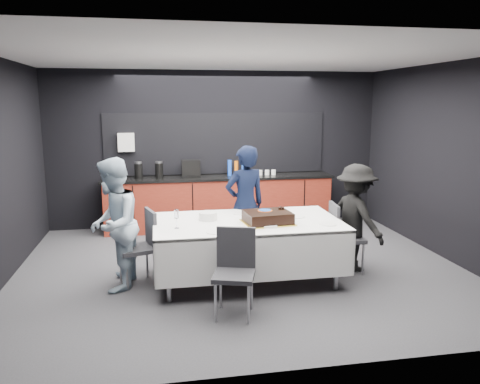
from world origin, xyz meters
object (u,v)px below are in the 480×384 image
Objects in this scene: chair_left at (143,242)px; person_center at (245,204)px; champagne_flute at (176,215)px; chair_right at (342,232)px; person_right at (356,218)px; cake_assembly at (268,217)px; chair_near at (235,265)px; party_table at (247,231)px; person_left at (113,224)px; plate_stack at (208,216)px.

chair_left is 0.56× the size of person_center.
champagne_flute is 2.25m from chair_right.
chair_right is 0.64× the size of person_right.
person_center reaches higher than cake_assembly.
chair_near is at bearing 100.21° from person_right.
champagne_flute is at bearing -171.88° from chair_right.
cake_assembly is 0.68× the size of chair_near.
chair_right is (2.60, -0.04, 0.00)m from chair_left.
party_table is 1.61× the size of person_right.
person_left reaches higher than chair_left.
person_right is at bearing 99.36° from person_left.
champagne_flute is 0.24× the size of chair_left.
person_left is 3.13m from person_right.
person_left reaches higher than party_table.
cake_assembly is at bearing 91.60° from person_left.
chair_near is 0.56× the size of person_center.
chair_left is at bearing 178.99° from plate_stack.
chair_right is (1.30, 0.10, -0.11)m from party_table.
party_table is 10.36× the size of champagne_flute.
person_left is at bearing 162.12° from champagne_flute.
person_right reaches higher than cake_assembly.
person_right is (2.39, 0.34, -0.22)m from champagne_flute.
person_right is at bearing 0.01° from plate_stack.
person_center is at bearing 43.09° from champagne_flute.
champagne_flute is (-0.89, -0.21, 0.30)m from party_table.
person_right reaches higher than party_table.
chair_right reaches higher than party_table.
cake_assembly reaches higher than chair_left.
person_center is (1.00, 0.93, -0.11)m from champagne_flute.
chair_near is (-0.54, -0.75, -0.32)m from cake_assembly.
party_table is 3.68× the size of cake_assembly.
person_right reaches higher than chair_left.
person_right is (2.80, -0.01, 0.18)m from chair_left.
person_right is at bearing 4.77° from party_table.
cake_assembly is at bearing -36.72° from party_table.
champagne_flute is 0.79m from person_left.
chair_near is 0.58× the size of person_left.
cake_assembly is 0.39× the size of person_left.
person_center is (0.11, 0.72, 0.19)m from party_table.
person_left is (-2.93, -0.07, 0.26)m from chair_right.
champagne_flute is at bearing 129.32° from chair_near.
person_right is at bearing 7.76° from chair_right.
chair_near is 0.64× the size of person_right.
chair_near is at bearing -50.68° from champagne_flute.
chair_near is at bearing -147.89° from chair_right.
champagne_flute is at bearing -40.81° from chair_left.
plate_stack is 0.14× the size of person_left.
chair_left is at bearing 70.14° from person_right.
cake_assembly is 0.38× the size of person_center.
party_table is 2.51× the size of chair_right.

